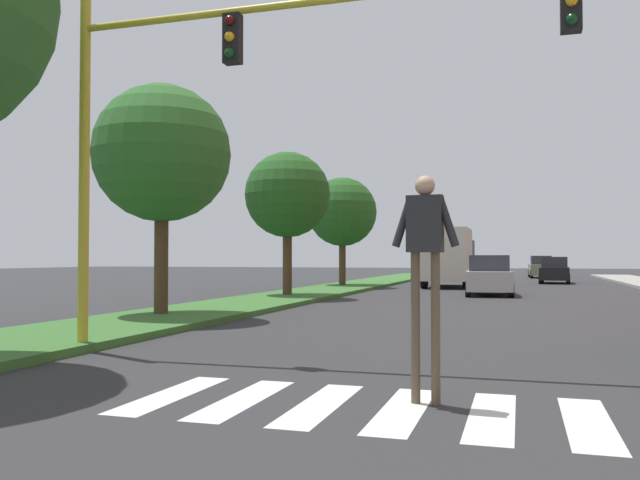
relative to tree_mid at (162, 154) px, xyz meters
name	(u,v)px	position (x,y,z in m)	size (l,w,h in m)	color
ground_plane	(502,294)	(8.14, 14.68, -4.28)	(140.00, 140.00, 0.00)	#2D2D30
crosswalk	(446,413)	(8.14, -8.23, -4.27)	(6.75, 2.20, 0.01)	silver
median_strip	(318,292)	(0.36, 12.68, -4.20)	(3.30, 64.00, 0.15)	#386B2D
tree_mid	(162,154)	(0.00, 0.00, 0.00)	(3.57, 3.57, 5.94)	#4C3823
tree_far	(287,195)	(0.21, 9.05, -0.26)	(3.34, 3.34, 5.56)	#4C3823
tree_distant	(342,212)	(-0.10, 18.56, -0.29)	(3.65, 3.65, 5.68)	#4C3823
traffic_light_gantry	(232,84)	(4.48, -5.48, 0.10)	(9.35, 0.30, 6.00)	gold
pedestrian_performer	(425,251)	(7.88, -7.87, -2.62)	(0.75, 0.26, 2.49)	brown
sedan_midblock	(489,277)	(7.63, 13.58, -3.50)	(2.09, 4.33, 1.68)	#B7B7BC
sedan_distant	(555,271)	(10.94, 28.05, -3.52)	(1.99, 4.28, 1.63)	black
sedan_far_horizon	(541,268)	(10.46, 39.18, -3.48)	(1.89, 4.56, 1.72)	gray
truck_box_delivery	(449,257)	(5.24, 20.67, -2.64)	(2.40, 6.20, 3.10)	black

